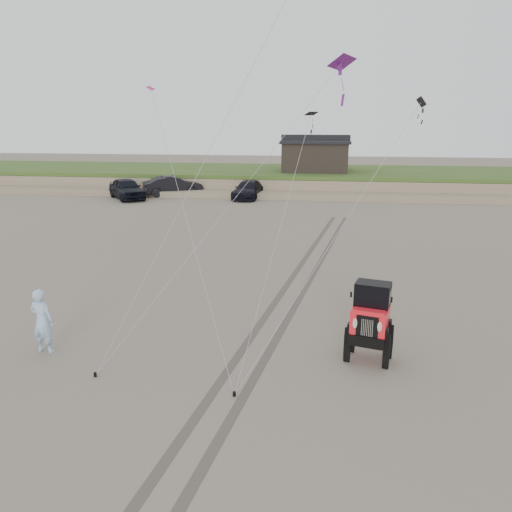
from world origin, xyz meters
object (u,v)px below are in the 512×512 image
(truck_a, at_px, (127,189))
(man, at_px, (42,321))
(truck_c, at_px, (248,190))
(truck_b, at_px, (173,186))
(jeep, at_px, (369,331))
(cabin, at_px, (315,155))

(truck_a, bearing_deg, man, -110.90)
(truck_a, distance_m, truck_c, 10.22)
(truck_a, height_order, truck_b, truck_a)
(truck_b, xyz_separation_m, jeep, (14.61, -29.36, 0.06))
(truck_b, distance_m, truck_c, 6.85)
(truck_b, distance_m, jeep, 32.79)
(cabin, xyz_separation_m, jeep, (2.37, -35.23, -2.33))
(cabin, distance_m, man, 36.70)
(truck_c, relative_size, jeep, 1.03)
(man, bearing_deg, truck_c, -85.65)
(truck_c, bearing_deg, truck_b, 178.96)
(truck_c, distance_m, man, 29.44)
(truck_c, bearing_deg, cabin, 55.12)
(cabin, height_order, truck_c, cabin)
(truck_b, xyz_separation_m, man, (5.30, -30.09, 0.12))
(cabin, distance_m, truck_a, 17.75)
(truck_b, height_order, truck_c, truck_b)
(truck_a, distance_m, man, 28.95)
(cabin, relative_size, jeep, 1.32)
(truck_c, xyz_separation_m, jeep, (7.80, -28.66, 0.18))
(truck_c, bearing_deg, truck_a, -165.40)
(jeep, distance_m, man, 9.34)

